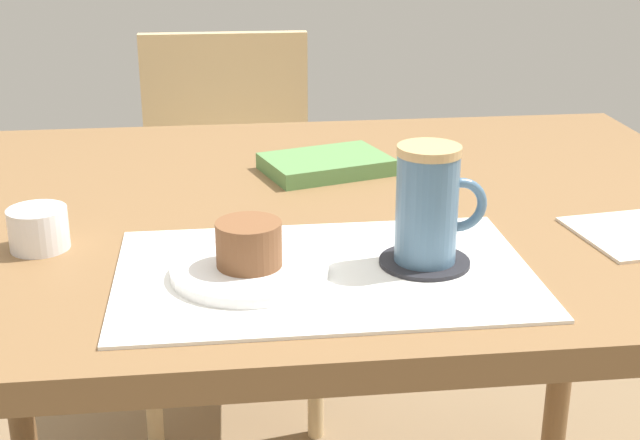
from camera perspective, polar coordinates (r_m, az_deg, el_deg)
dining_table at (r=1.25m, az=0.20°, el=-2.21°), size 1.18×0.88×0.75m
wooden_chair at (r=2.07m, az=-5.85°, el=1.01°), size 0.43×0.43×0.84m
placemat at (r=0.99m, az=0.27°, el=-3.41°), size 0.46×0.30×0.00m
pastry_plate at (r=0.98m, az=-4.52°, el=-3.21°), size 0.17×0.17×0.01m
pastry at (r=0.97m, az=-4.57°, el=-1.53°), size 0.07×0.07×0.05m
coffee_coaster at (r=1.01m, az=6.70°, el=-2.67°), size 0.10×0.10×0.00m
coffee_mug at (r=0.99m, az=6.99°, el=1.02°), size 0.10×0.07×0.13m
paper_napkin at (r=1.17m, az=19.81°, el=-0.85°), size 0.17×0.17×0.00m
sugar_bowl at (r=1.10m, az=-17.57°, el=-0.54°), size 0.07×0.07×0.05m
small_book at (r=1.34m, az=0.40°, el=3.59°), size 0.21×0.17×0.02m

